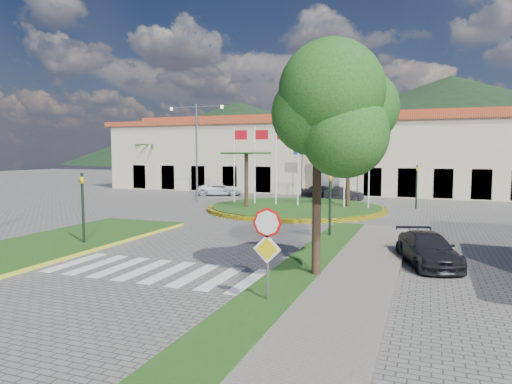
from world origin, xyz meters
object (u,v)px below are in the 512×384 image
(roundabout_island, at_px, (296,208))
(white_van, at_px, (220,189))
(car_dark_b, at_px, (344,194))
(car_side_right, at_px, (428,249))
(stop_sign, at_px, (267,240))
(car_dark_a, at_px, (321,192))
(deciduous_tree, at_px, (318,118))

(roundabout_island, bearing_deg, white_van, 140.28)
(white_van, bearing_deg, car_dark_b, -113.48)
(car_dark_b, height_order, car_side_right, car_side_right)
(car_dark_b, bearing_deg, stop_sign, 177.37)
(white_van, height_order, car_dark_a, white_van)
(stop_sign, xyz_separation_m, car_dark_a, (-5.08, 28.97, -1.19))
(roundabout_island, xyz_separation_m, stop_sign, (4.90, -20.04, 1.61))
(white_van, bearing_deg, car_dark_a, -108.19)
(white_van, relative_size, car_dark_b, 1.28)
(deciduous_tree, relative_size, white_van, 1.57)
(stop_sign, bearing_deg, white_van, 117.59)
(car_dark_a, bearing_deg, car_side_right, -156.54)
(car_dark_a, distance_m, car_side_right, 24.36)
(stop_sign, distance_m, white_van, 31.87)
(deciduous_tree, bearing_deg, car_dark_b, 97.97)
(car_dark_b, bearing_deg, roundabout_island, 157.46)
(car_dark_a, height_order, car_dark_b, car_dark_a)
(car_side_right, bearing_deg, roundabout_island, 104.99)
(stop_sign, distance_m, car_side_right, 7.58)
(deciduous_tree, bearing_deg, stop_sign, -101.18)
(car_dark_a, bearing_deg, stop_sign, -168.40)
(car_dark_a, relative_size, car_side_right, 0.89)
(white_van, relative_size, car_side_right, 1.09)
(roundabout_island, distance_m, stop_sign, 20.69)
(deciduous_tree, height_order, car_dark_b, deciduous_tree)
(roundabout_island, height_order, car_side_right, roundabout_island)
(roundabout_island, height_order, car_dark_b, roundabout_island)
(car_side_right, bearing_deg, stop_sign, -139.95)
(deciduous_tree, relative_size, car_side_right, 1.71)
(stop_sign, xyz_separation_m, white_van, (-14.75, 28.23, -1.19))
(roundabout_island, height_order, stop_sign, roundabout_island)
(white_van, relative_size, car_dark_a, 1.23)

